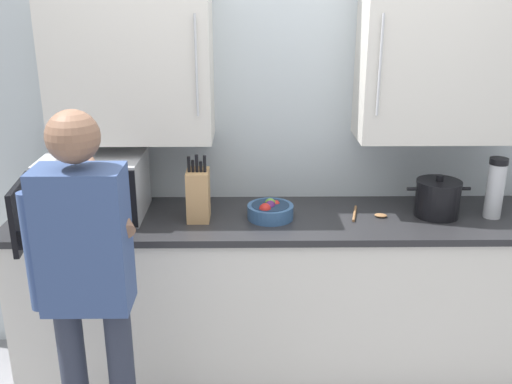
# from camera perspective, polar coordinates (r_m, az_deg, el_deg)

# --- Properties ---
(back_wall_tiled) EXTENTS (3.99, 0.44, 2.75)m
(back_wall_tiled) POSITION_cam_1_polar(r_m,az_deg,el_deg) (3.12, 2.71, 8.87)
(back_wall_tiled) COLOR #B2BCC1
(back_wall_tiled) RESTS_ON ground_plane
(counter_unit) EXTENTS (2.81, 0.61, 0.92)m
(counter_unit) POSITION_cam_1_polar(r_m,az_deg,el_deg) (3.19, 2.73, -10.11)
(counter_unit) COLOR beige
(counter_unit) RESTS_ON ground_plane
(microwave_oven) EXTENTS (0.51, 0.76, 0.31)m
(microwave_oven) POSITION_cam_1_polar(r_m,az_deg,el_deg) (3.07, -16.00, 0.52)
(microwave_oven) COLOR #B7BABF
(microwave_oven) RESTS_ON counter_unit
(knife_block) EXTENTS (0.11, 0.15, 0.34)m
(knife_block) POSITION_cam_1_polar(r_m,az_deg,el_deg) (2.92, -5.66, -0.25)
(knife_block) COLOR tan
(knife_block) RESTS_ON counter_unit
(wooden_spoon) EXTENTS (0.19, 0.20, 0.02)m
(wooden_spoon) POSITION_cam_1_polar(r_m,az_deg,el_deg) (3.04, 10.93, -2.17)
(wooden_spoon) COLOR brown
(wooden_spoon) RESTS_ON counter_unit
(fruit_bowl) EXTENTS (0.23, 0.23, 0.10)m
(fruit_bowl) POSITION_cam_1_polar(r_m,az_deg,el_deg) (2.95, 1.40, -1.80)
(fruit_bowl) COLOR #335684
(fruit_bowl) RESTS_ON counter_unit
(thermos_flask) EXTENTS (0.09, 0.09, 0.31)m
(thermos_flask) POSITION_cam_1_polar(r_m,az_deg,el_deg) (3.16, 22.34, 0.38)
(thermos_flask) COLOR #B7BABF
(thermos_flask) RESTS_ON counter_unit
(stock_pot) EXTENTS (0.32, 0.23, 0.22)m
(stock_pot) POSITION_cam_1_polar(r_m,az_deg,el_deg) (3.10, 17.32, -0.58)
(stock_pot) COLOR black
(stock_pot) RESTS_ON counter_unit
(person_figure) EXTENTS (0.44, 0.55, 1.61)m
(person_figure) POSITION_cam_1_polar(r_m,az_deg,el_deg) (2.42, -16.24, -7.51)
(person_figure) COLOR #282D3D
(person_figure) RESTS_ON ground_plane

